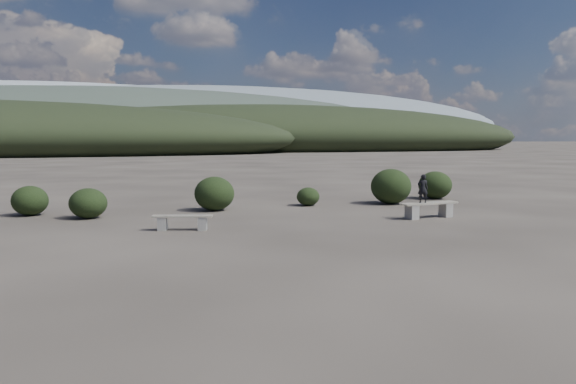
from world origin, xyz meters
name	(u,v)px	position (x,y,z in m)	size (l,w,h in m)	color
ground	(372,260)	(0.00, 0.00, 0.00)	(1200.00, 1200.00, 0.00)	#302A25
bench_left	(182,221)	(-3.13, 5.03, 0.25)	(1.65, 0.79, 0.41)	gray
bench_right	(429,209)	(4.51, 4.95, 0.30)	(2.00, 0.62, 0.49)	gray
seated_person	(423,189)	(4.25, 4.92, 0.94)	(0.32, 0.21, 0.88)	black
shrub_a	(88,203)	(-5.58, 8.28, 0.47)	(1.15, 1.15, 0.94)	black
shrub_b	(214,194)	(-1.49, 8.92, 0.59)	(1.37, 1.37, 1.18)	black
shrub_c	(308,197)	(2.09, 9.24, 0.34)	(0.85, 0.85, 0.68)	black
shrub_d	(391,186)	(5.29, 8.79, 0.67)	(1.53, 1.53, 1.34)	black
shrub_e	(435,185)	(7.94, 9.85, 0.57)	(1.37, 1.37, 1.14)	black
shrub_f	(30,201)	(-7.38, 9.59, 0.48)	(1.14, 1.14, 0.96)	black
mountain_ridges	(94,125)	(-7.48, 339.06, 10.84)	(500.00, 400.00, 56.00)	black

